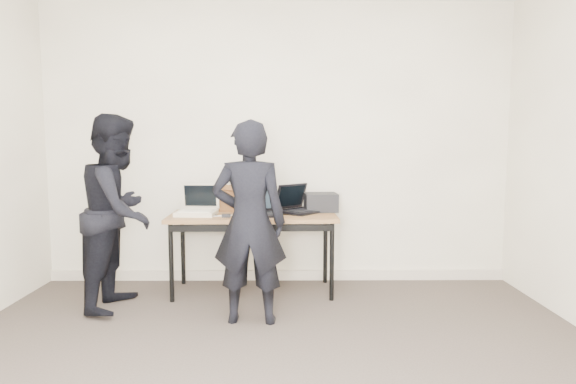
{
  "coord_description": "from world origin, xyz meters",
  "views": [
    {
      "loc": [
        0.08,
        -2.44,
        1.38
      ],
      "look_at": [
        0.1,
        1.6,
        0.95
      ],
      "focal_mm": 30.0,
      "sensor_mm": 36.0,
      "label": 1
    }
  ],
  "objects_px": {
    "desk": "(253,221)",
    "laptop_center": "(258,209)",
    "leather_satchel": "(235,198)",
    "person_typist": "(249,223)",
    "person_observer": "(119,212)",
    "laptop_right": "(298,206)",
    "equipment_box": "(321,202)",
    "laptop_beige": "(197,209)"
  },
  "relations": [
    {
      "from": "laptop_right",
      "to": "person_observer",
      "type": "bearing_deg",
      "value": 156.78
    },
    {
      "from": "desk",
      "to": "person_observer",
      "type": "bearing_deg",
      "value": -163.09
    },
    {
      "from": "leather_satchel",
      "to": "person_typist",
      "type": "relative_size",
      "value": 0.24
    },
    {
      "from": "laptop_beige",
      "to": "laptop_right",
      "type": "bearing_deg",
      "value": 13.11
    },
    {
      "from": "equipment_box",
      "to": "person_observer",
      "type": "distance_m",
      "value": 1.8
    },
    {
      "from": "laptop_beige",
      "to": "laptop_center",
      "type": "height_order",
      "value": "laptop_beige"
    },
    {
      "from": "desk",
      "to": "laptop_right",
      "type": "relative_size",
      "value": 3.1
    },
    {
      "from": "laptop_beige",
      "to": "laptop_right",
      "type": "xyz_separation_m",
      "value": [
        0.91,
        0.15,
        0.0
      ]
    },
    {
      "from": "person_observer",
      "to": "leather_satchel",
      "type": "bearing_deg",
      "value": -53.12
    },
    {
      "from": "desk",
      "to": "laptop_center",
      "type": "distance_m",
      "value": 0.14
    },
    {
      "from": "laptop_right",
      "to": "leather_satchel",
      "type": "bearing_deg",
      "value": 130.19
    },
    {
      "from": "laptop_center",
      "to": "desk",
      "type": "bearing_deg",
      "value": 121.73
    },
    {
      "from": "person_typist",
      "to": "person_observer",
      "type": "bearing_deg",
      "value": -17.34
    },
    {
      "from": "equipment_box",
      "to": "person_observer",
      "type": "relative_size",
      "value": 0.19
    },
    {
      "from": "laptop_center",
      "to": "laptop_right",
      "type": "bearing_deg",
      "value": 13.95
    },
    {
      "from": "laptop_right",
      "to": "leather_satchel",
      "type": "distance_m",
      "value": 0.61
    },
    {
      "from": "laptop_center",
      "to": "leather_satchel",
      "type": "bearing_deg",
      "value": 115.72
    },
    {
      "from": "person_typist",
      "to": "laptop_right",
      "type": "bearing_deg",
      "value": -113.39
    },
    {
      "from": "laptop_beige",
      "to": "equipment_box",
      "type": "relative_size",
      "value": 1.22
    },
    {
      "from": "desk",
      "to": "equipment_box",
      "type": "relative_size",
      "value": 5.09
    },
    {
      "from": "desk",
      "to": "laptop_beige",
      "type": "bearing_deg",
      "value": 179.63
    },
    {
      "from": "desk",
      "to": "laptop_right",
      "type": "distance_m",
      "value": 0.46
    },
    {
      "from": "desk",
      "to": "leather_satchel",
      "type": "xyz_separation_m",
      "value": [
        -0.18,
        0.23,
        0.19
      ]
    },
    {
      "from": "desk",
      "to": "person_observer",
      "type": "relative_size",
      "value": 0.95
    },
    {
      "from": "desk",
      "to": "person_observer",
      "type": "height_order",
      "value": "person_observer"
    },
    {
      "from": "desk",
      "to": "person_typist",
      "type": "height_order",
      "value": "person_typist"
    },
    {
      "from": "laptop_beige",
      "to": "equipment_box",
      "type": "bearing_deg",
      "value": 13.87
    },
    {
      "from": "person_typist",
      "to": "person_observer",
      "type": "distance_m",
      "value": 1.17
    },
    {
      "from": "laptop_center",
      "to": "leather_satchel",
      "type": "xyz_separation_m",
      "value": [
        -0.23,
        0.28,
        0.07
      ]
    },
    {
      "from": "equipment_box",
      "to": "person_observer",
      "type": "bearing_deg",
      "value": -162.24
    },
    {
      "from": "desk",
      "to": "leather_satchel",
      "type": "relative_size",
      "value": 4.06
    },
    {
      "from": "desk",
      "to": "laptop_beige",
      "type": "xyz_separation_m",
      "value": [
        -0.5,
        -0.01,
        0.11
      ]
    },
    {
      "from": "laptop_center",
      "to": "equipment_box",
      "type": "distance_m",
      "value": 0.63
    },
    {
      "from": "laptop_right",
      "to": "equipment_box",
      "type": "bearing_deg",
      "value": -28.35
    },
    {
      "from": "desk",
      "to": "person_typist",
      "type": "bearing_deg",
      "value": -89.61
    },
    {
      "from": "leather_satchel",
      "to": "equipment_box",
      "type": "height_order",
      "value": "leather_satchel"
    },
    {
      "from": "desk",
      "to": "laptop_center",
      "type": "relative_size",
      "value": 3.81
    },
    {
      "from": "leather_satchel",
      "to": "person_observer",
      "type": "relative_size",
      "value": 0.23
    },
    {
      "from": "laptop_center",
      "to": "laptop_beige",
      "type": "bearing_deg",
      "value": 161.21
    },
    {
      "from": "laptop_right",
      "to": "person_observer",
      "type": "xyz_separation_m",
      "value": [
        -1.5,
        -0.5,
        0.02
      ]
    },
    {
      "from": "leather_satchel",
      "to": "person_typist",
      "type": "height_order",
      "value": "person_typist"
    },
    {
      "from": "laptop_right",
      "to": "person_typist",
      "type": "height_order",
      "value": "person_typist"
    }
  ]
}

